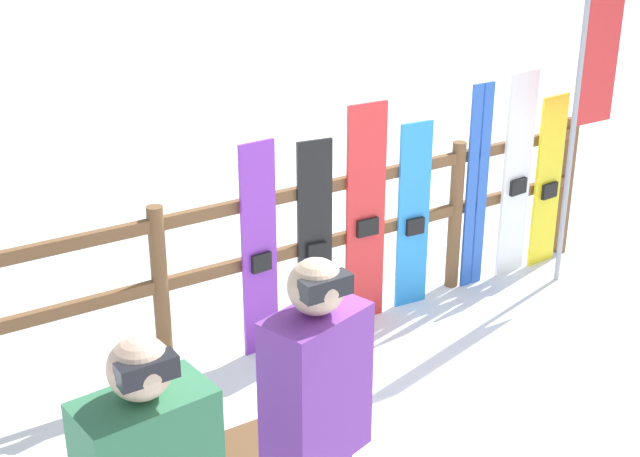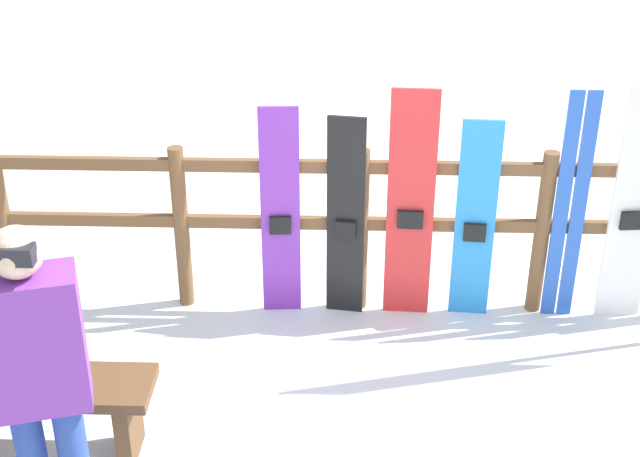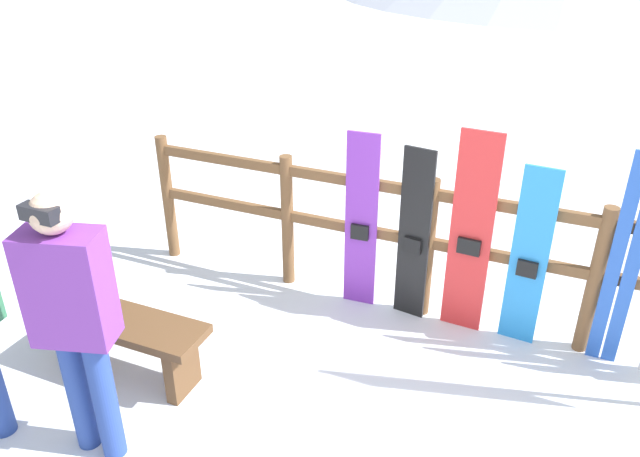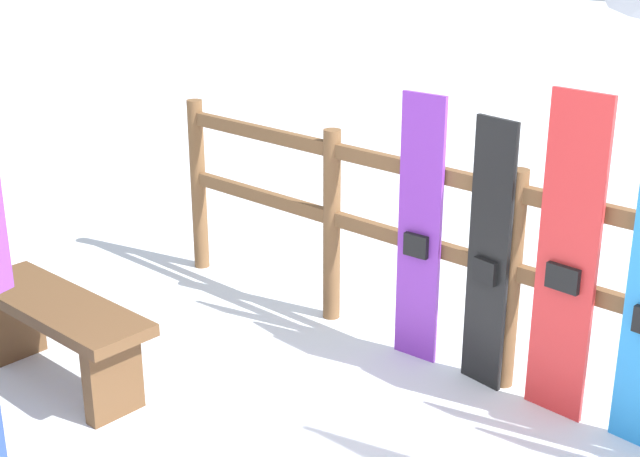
# 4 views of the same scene
# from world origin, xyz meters

# --- Properties ---
(fence) EXTENTS (4.77, 0.10, 1.14)m
(fence) POSITION_xyz_m (-0.00, 1.74, 0.67)
(fence) COLOR brown
(fence) RESTS_ON ground
(bench) EXTENTS (1.17, 0.36, 0.46)m
(bench) POSITION_xyz_m (-1.65, 0.24, 0.34)
(bench) COLOR brown
(bench) RESTS_ON ground
(person_purple) EXTENTS (0.47, 0.34, 1.66)m
(person_purple) POSITION_xyz_m (-1.39, -0.36, 0.97)
(person_purple) COLOR navy
(person_purple) RESTS_ON ground
(snowboard_purple) EXTENTS (0.25, 0.07, 1.43)m
(snowboard_purple) POSITION_xyz_m (-0.51, 1.68, 0.71)
(snowboard_purple) COLOR purple
(snowboard_purple) RESTS_ON ground
(snowboard_black_stripe) EXTENTS (0.24, 0.08, 1.38)m
(snowboard_black_stripe) POSITION_xyz_m (-0.10, 1.68, 0.68)
(snowboard_black_stripe) COLOR black
(snowboard_black_stripe) RESTS_ON ground
(snowboard_red) EXTENTS (0.30, 0.07, 1.56)m
(snowboard_red) POSITION_xyz_m (0.31, 1.68, 0.77)
(snowboard_red) COLOR red
(snowboard_red) RESTS_ON ground
(snowboard_blue) EXTENTS (0.26, 0.07, 1.36)m
(snowboard_blue) POSITION_xyz_m (0.72, 1.68, 0.68)
(snowboard_blue) COLOR #288CE0
(snowboard_blue) RESTS_ON ground
(ski_pair_blue) EXTENTS (0.19, 0.02, 1.56)m
(ski_pair_blue) POSITION_xyz_m (1.31, 1.68, 0.78)
(ski_pair_blue) COLOR blue
(ski_pair_blue) RESTS_ON ground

